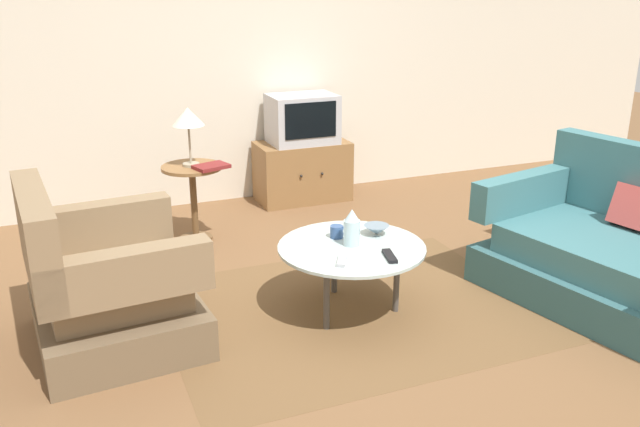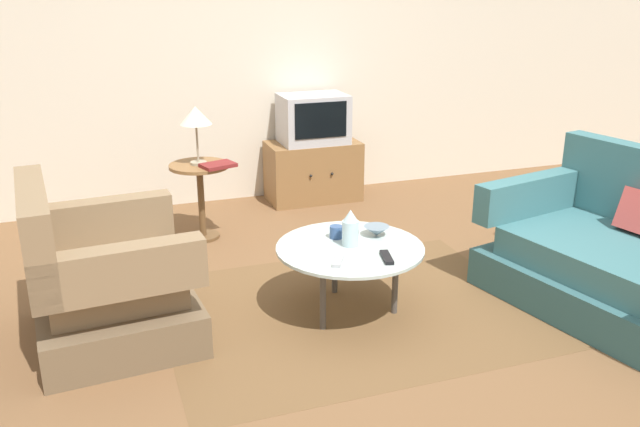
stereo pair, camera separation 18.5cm
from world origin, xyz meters
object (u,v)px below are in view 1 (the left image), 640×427
Objects in this scene: television at (302,119)px; bowl at (376,230)px; coffee_table at (352,251)px; tv_stand at (302,171)px; vase at (352,228)px; tv_remote_silver at (342,260)px; table_lamp at (188,119)px; armchair at (105,290)px; side_table at (193,188)px; book at (211,166)px; couch at (621,256)px; mug at (337,232)px; tv_remote_dark at (390,256)px.

television is 3.68× the size of bowl.
coffee_table is 5.56× the size of bowl.
vase is at bearing -103.06° from tv_stand.
tv_remote_silver is (-0.64, -2.32, 0.17)m from tv_stand.
table_lamp is 1.66m from vase.
armchair reaches higher than coffee_table.
side_table is 1.62m from bowl.
side_table is 0.25m from book.
couch is 14.21× the size of mug.
armchair is 3.57× the size of book.
mug is 0.64× the size of tv_remote_dark.
tv_remote_silver is 0.57× the size of book.
armchair is 1.66m from table_lamp.
table_lamp reaches higher than tv_remote_dark.
mug is at bearing 169.62° from bowl.
couch reaches higher than bowl.
coffee_table is 3.95× the size of vase.
side_table is at bearing 116.01° from book.
vase is at bearing -67.13° from table_lamp.
tv_remote_dark is at bearing -67.01° from side_table.
television is 3.13× the size of tv_remote_dark.
television is at bearing 29.20° from side_table.
tv_stand is at bearing 82.10° from bowl.
vase reaches higher than tv_remote_silver.
bowl is at bearing -10.38° from mug.
table_lamp reaches higher than tv_stand.
mug is at bearing 103.02° from vase.
coffee_table is 3.11× the size of book.
mug is at bearing 33.80° from tv_remote_dark.
vase is 0.30m from tv_remote_dark.
table_lamp is at bearing -150.51° from tv_stand.
tv_remote_silver is at bearing -105.57° from television.
vase is 1.41× the size of bowl.
television reaches higher than tv_remote_dark.
book is at bearing 35.45° from couch.
vase is at bearing 71.64° from coffee_table.
table_lamp reaches higher than bowl.
armchair is 1.53m from book.
television reaches higher than tv_stand.
book reaches higher than mug.
coffee_table is 1.07× the size of tv_stand.
couch is at bearing 72.68° from armchair.
mug reaches higher than tv_remote_silver.
mug is at bearing 55.33° from couch.
table_lamp is at bearing 145.51° from armchair.
table_lamp is at bearing 36.22° from tv_remote_dark.
vase is 0.79× the size of book.
mug is at bearing -66.35° from side_table.
vase reaches higher than tv_remote_dark.
armchair is 0.59× the size of couch.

